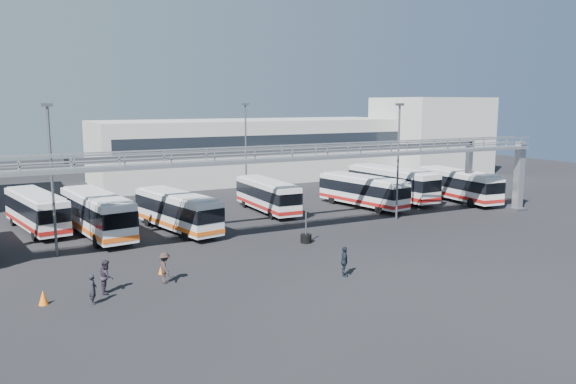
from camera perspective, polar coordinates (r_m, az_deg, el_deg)
name	(u,v)px	position (r m, az deg, el deg)	size (l,w,h in m)	color
ground	(321,255)	(38.55, 3.37, -6.36)	(140.00, 140.00, 0.00)	black
gantry	(282,166)	(42.57, -0.64, 2.67)	(51.40, 5.15, 7.10)	#909398
warehouse	(253,149)	(76.73, -3.55, 4.36)	(42.00, 14.00, 8.00)	#9E9E99
building_right	(431,135)	(85.84, 14.29, 5.60)	(14.00, 12.00, 11.00)	#B2B2AD
light_pole_left	(52,172)	(40.21, -22.89, 1.90)	(0.70, 0.35, 10.21)	#4C4F54
light_pole_mid	(398,155)	(50.01, 11.13, 3.70)	(0.70, 0.35, 10.21)	#4C4F54
light_pole_back	(246,147)	(58.79, -4.31, 4.62)	(0.70, 0.35, 10.21)	#4C4F54
bus_1	(36,210)	(49.43, -24.23, -1.65)	(4.33, 10.65, 3.15)	silver
bus_2	(97,212)	(45.70, -18.87, -1.98)	(4.06, 11.43, 3.40)	silver
bus_3	(177,210)	(45.85, -11.20, -1.80)	(4.44, 10.64, 3.15)	silver
bus_5	(267,195)	(52.89, -2.13, -0.27)	(2.54, 10.08, 3.05)	silver
bus_7	(363,190)	(55.81, 7.59, 0.20)	(4.12, 10.57, 3.13)	silver
bus_8	(392,182)	(60.20, 10.51, 0.96)	(3.44, 11.66, 3.49)	silver
bus_9	(458,184)	(61.32, 16.86, 0.77)	(3.34, 11.01, 3.29)	silver
pedestrian_a	(93,289)	(30.83, -19.19, -9.30)	(0.58, 0.38, 1.58)	black
pedestrian_b	(107,277)	(32.27, -17.96, -8.18)	(0.89, 0.69, 1.83)	#26202D
pedestrian_c	(165,268)	(33.09, -12.41, -7.53)	(1.17, 0.67, 1.81)	#2F221F
pedestrian_d	(344,261)	(33.75, 5.75, -7.04)	(1.06, 0.44, 1.81)	black
cone_left	(43,297)	(31.77, -23.61, -9.79)	(0.48, 0.48, 0.77)	orange
cone_right	(162,268)	(35.02, -12.70, -7.58)	(0.43, 0.43, 0.68)	orange
tire_stack	(306,238)	(41.56, 1.84, -4.65)	(0.82, 0.82, 2.35)	black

